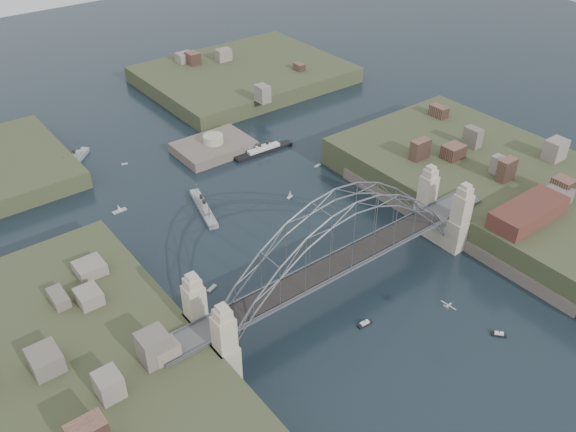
{
  "coord_description": "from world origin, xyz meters",
  "views": [
    {
      "loc": [
        -67.29,
        -69.51,
        86.28
      ],
      "look_at": [
        0.0,
        18.0,
        10.0
      ],
      "focal_mm": 37.39,
      "sensor_mm": 36.0,
      "label": 1
    }
  ],
  "objects_px": {
    "fort_island": "(214,153)",
    "naval_cruiser_near": "(203,208)",
    "ocean_liner": "(264,151)",
    "bridge": "(342,247)",
    "wharf_shed": "(528,212)",
    "naval_cruiser_far": "(74,162)"
  },
  "relations": [
    {
      "from": "naval_cruiser_near",
      "to": "ocean_liner",
      "type": "relative_size",
      "value": 0.93
    },
    {
      "from": "ocean_liner",
      "to": "naval_cruiser_far",
      "type": "bearing_deg",
      "value": 149.85
    },
    {
      "from": "naval_cruiser_far",
      "to": "ocean_liner",
      "type": "bearing_deg",
      "value": -30.15
    },
    {
      "from": "fort_island",
      "to": "bridge",
      "type": "bearing_deg",
      "value": -99.73
    },
    {
      "from": "wharf_shed",
      "to": "naval_cruiser_far",
      "type": "bearing_deg",
      "value": 123.76
    },
    {
      "from": "naval_cruiser_near",
      "to": "naval_cruiser_far",
      "type": "height_order",
      "value": "naval_cruiser_far"
    },
    {
      "from": "naval_cruiser_near",
      "to": "ocean_liner",
      "type": "distance_m",
      "value": 33.98
    },
    {
      "from": "bridge",
      "to": "ocean_liner",
      "type": "relative_size",
      "value": 4.33
    },
    {
      "from": "fort_island",
      "to": "naval_cruiser_near",
      "type": "height_order",
      "value": "fort_island"
    },
    {
      "from": "naval_cruiser_near",
      "to": "ocean_liner",
      "type": "xyz_separation_m",
      "value": [
        30.18,
        15.62,
        -0.11
      ]
    },
    {
      "from": "naval_cruiser_near",
      "to": "naval_cruiser_far",
      "type": "relative_size",
      "value": 1.33
    },
    {
      "from": "fort_island",
      "to": "naval_cruiser_far",
      "type": "relative_size",
      "value": 1.62
    },
    {
      "from": "wharf_shed",
      "to": "naval_cruiser_far",
      "type": "xyz_separation_m",
      "value": [
        -68.15,
        101.97,
        -9.12
      ]
    },
    {
      "from": "fort_island",
      "to": "ocean_liner",
      "type": "bearing_deg",
      "value": -40.25
    },
    {
      "from": "wharf_shed",
      "to": "fort_island",
      "type": "bearing_deg",
      "value": 110.85
    },
    {
      "from": "bridge",
      "to": "wharf_shed",
      "type": "bearing_deg",
      "value": -17.65
    },
    {
      "from": "bridge",
      "to": "naval_cruiser_near",
      "type": "relative_size",
      "value": 4.64
    },
    {
      "from": "bridge",
      "to": "naval_cruiser_far",
      "type": "height_order",
      "value": "bridge"
    },
    {
      "from": "bridge",
      "to": "fort_island",
      "type": "distance_m",
      "value": 72.14
    },
    {
      "from": "bridge",
      "to": "naval_cruiser_near",
      "type": "distance_m",
      "value": 46.68
    },
    {
      "from": "naval_cruiser_near",
      "to": "bridge",
      "type": "bearing_deg",
      "value": -81.38
    },
    {
      "from": "fort_island",
      "to": "naval_cruiser_near",
      "type": "bearing_deg",
      "value": -126.63
    }
  ]
}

